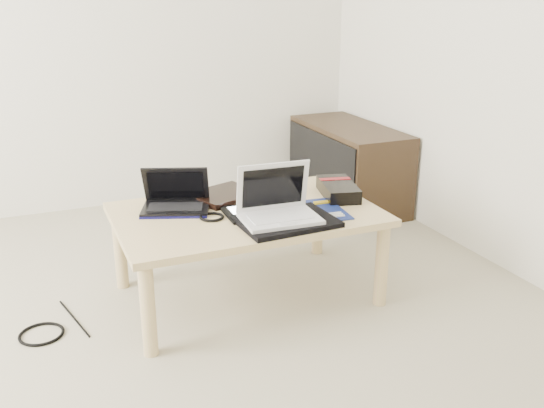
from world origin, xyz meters
name	(u,v)px	position (x,y,z in m)	size (l,w,h in m)	color
ground	(93,403)	(0.00, 0.00, 0.00)	(4.00, 4.00, 0.00)	#B7AE94
coffee_table	(247,222)	(0.74, 0.51, 0.35)	(1.10, 0.70, 0.40)	tan
media_cabinet	(347,165)	(1.77, 1.45, 0.25)	(0.41, 0.90, 0.50)	#322314
book	(225,195)	(0.71, 0.71, 0.41)	(0.34, 0.31, 0.03)	black
netbook	(176,201)	(0.47, 0.65, 0.44)	(0.33, 0.29, 0.19)	black
tablet	(257,212)	(0.77, 0.47, 0.41)	(0.27, 0.21, 0.01)	black
remote	(270,199)	(0.89, 0.60, 0.41)	(0.06, 0.21, 0.02)	#B8B7BC
neoprene_sleeve	(286,221)	(0.84, 0.31, 0.41)	(0.38, 0.28, 0.02)	black
white_laptop	(278,207)	(0.81, 0.34, 0.47)	(0.32, 0.23, 0.22)	silver
motherboard	(317,210)	(1.02, 0.39, 0.40)	(0.25, 0.30, 0.01)	#0D1856
gpu_box	(338,189)	(1.20, 0.54, 0.43)	(0.21, 0.31, 0.06)	black
cable_coil	(212,217)	(0.58, 0.48, 0.41)	(0.10, 0.10, 0.01)	black
floor_cable_coil	(41,334)	(-0.13, 0.51, 0.01)	(0.18, 0.18, 0.01)	black
floor_cable_trail	(74,318)	(0.00, 0.59, 0.00)	(0.01, 0.01, 0.36)	black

